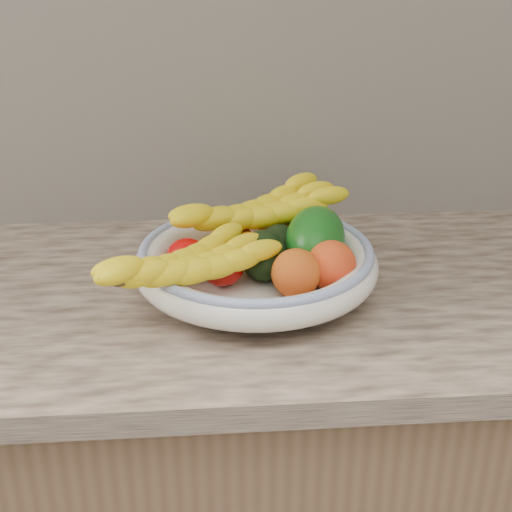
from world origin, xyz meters
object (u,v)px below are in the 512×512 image
object	(u,v)px
banana_bunch_back	(257,217)
banana_bunch_front	(186,270)
green_mango	(315,240)
fruit_bowl	(256,262)

from	to	relation	value
banana_bunch_back	banana_bunch_front	size ratio (longest dim) A/B	1.08
green_mango	banana_bunch_back	size ratio (longest dim) A/B	0.45
banana_bunch_back	fruit_bowl	bearing A→B (deg)	-121.99
banana_bunch_back	banana_bunch_front	bearing A→B (deg)	-149.60
banana_bunch_back	banana_bunch_front	world-z (taller)	banana_bunch_back
green_mango	banana_bunch_front	distance (m)	0.23
green_mango	banana_bunch_front	xyz separation A→B (m)	(-0.21, -0.11, 0.01)
green_mango	fruit_bowl	bearing A→B (deg)	-155.36
green_mango	banana_bunch_front	size ratio (longest dim) A/B	0.48
fruit_bowl	banana_bunch_back	size ratio (longest dim) A/B	1.16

